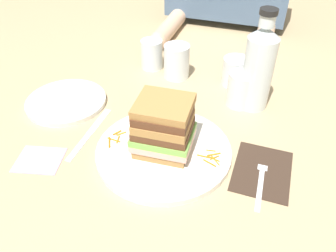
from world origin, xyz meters
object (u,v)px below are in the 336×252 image
object	(u,v)px
empty_tumbler_0	(235,72)
empty_tumbler_2	(177,61)
napkin_pink	(39,160)
empty_tumbler_1	(152,54)
knife	(88,134)
juice_glass	(240,91)
main_plate	(164,151)
fork	(262,177)
napkin_dark	(262,170)
water_bottle	(259,67)
sandwich	(163,127)
side_plate	(66,102)

from	to	relation	value
empty_tumbler_0	empty_tumbler_2	xyz separation A→B (m)	(-0.17, -0.01, 0.01)
napkin_pink	empty_tumbler_1	bearing A→B (deg)	79.50
knife	juice_glass	world-z (taller)	juice_glass
main_plate	napkin_pink	size ratio (longest dim) A/B	3.03
fork	empty_tumbler_0	xyz separation A→B (m)	(-0.12, 0.35, 0.03)
napkin_dark	empty_tumbler_0	size ratio (longest dim) A/B	1.95
napkin_dark	water_bottle	bearing A→B (deg)	102.83
napkin_pink	empty_tumbler_0	bearing A→B (deg)	52.51
napkin_pink	fork	bearing A→B (deg)	12.11
sandwich	knife	bearing A→B (deg)	179.29
empty_tumbler_1	main_plate	bearing A→B (deg)	-65.66
sandwich	empty_tumbler_0	size ratio (longest dim) A/B	1.62
sandwich	water_bottle	xyz separation A→B (m)	(0.16, 0.25, 0.04)
empty_tumbler_1	napkin_pink	size ratio (longest dim) A/B	0.90
juice_glass	empty_tumbler_2	distance (m)	0.22
sandwich	side_plate	size ratio (longest dim) A/B	0.61
empty_tumbler_0	empty_tumbler_1	distance (m)	0.26
napkin_dark	fork	world-z (taller)	fork
empty_tumbler_0	empty_tumbler_1	bearing A→B (deg)	176.52
empty_tumbler_2	side_plate	xyz separation A→B (m)	(-0.23, -0.23, -0.04)
napkin_dark	side_plate	bearing A→B (deg)	170.81
water_bottle	napkin_pink	size ratio (longest dim) A/B	2.61
fork	knife	distance (m)	0.40
main_plate	knife	size ratio (longest dim) A/B	1.48
side_plate	napkin_dark	bearing A→B (deg)	-9.19
napkin_dark	knife	world-z (taller)	same
napkin_pink	main_plate	bearing A→B (deg)	23.08
fork	napkin_pink	size ratio (longest dim) A/B	1.70
empty_tumbler_1	empty_tumbler_2	bearing A→B (deg)	-17.94
sandwich	empty_tumbler_0	world-z (taller)	sandwich
side_plate	main_plate	bearing A→B (deg)	-17.97
juice_glass	empty_tumbler_1	bearing A→B (deg)	158.57
knife	side_plate	size ratio (longest dim) A/B	0.96
water_bottle	empty_tumbler_0	world-z (taller)	water_bottle
juice_glass	napkin_pink	xyz separation A→B (m)	(-0.37, -0.35, -0.04)
main_plate	side_plate	world-z (taller)	main_plate
juice_glass	water_bottle	size ratio (longest dim) A/B	0.36
water_bottle	empty_tumbler_1	bearing A→B (deg)	161.58
water_bottle	empty_tumbler_1	size ratio (longest dim) A/B	2.88
empty_tumbler_2	juice_glass	bearing A→B (deg)	-22.91
napkin_dark	fork	distance (m)	0.02
empty_tumbler_1	empty_tumbler_2	world-z (taller)	empty_tumbler_2
napkin_dark	juice_glass	distance (m)	0.25
napkin_dark	juice_glass	size ratio (longest dim) A/B	1.70
knife	side_plate	world-z (taller)	side_plate
sandwich	empty_tumbler_2	xyz separation A→B (m)	(-0.07, 0.33, -0.02)
juice_glass	side_plate	xyz separation A→B (m)	(-0.43, -0.15, -0.03)
fork	juice_glass	bearing A→B (deg)	109.15
empty_tumbler_0	empty_tumbler_1	world-z (taller)	empty_tumbler_1
main_plate	knife	world-z (taller)	main_plate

